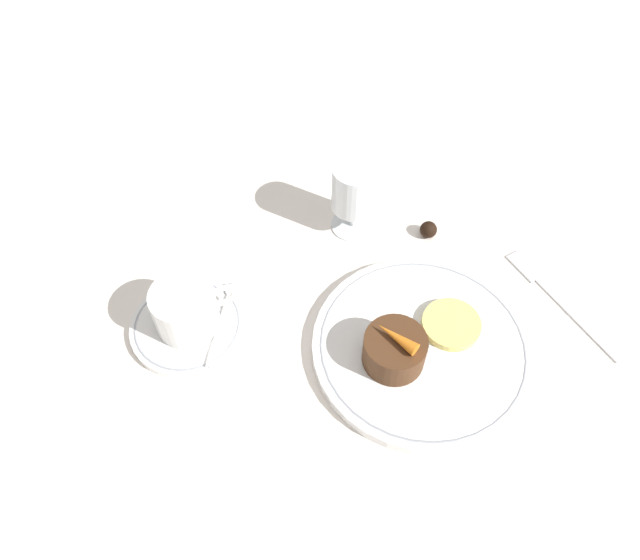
# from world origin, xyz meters

# --- Properties ---
(ground_plane) EXTENTS (3.00, 3.00, 0.00)m
(ground_plane) POSITION_xyz_m (0.00, 0.00, 0.00)
(ground_plane) COLOR white
(dinner_plate) EXTENTS (0.26, 0.26, 0.01)m
(dinner_plate) POSITION_xyz_m (-0.01, -0.02, 0.01)
(dinner_plate) COLOR white
(dinner_plate) RESTS_ON ground_plane
(saucer) EXTENTS (0.14, 0.14, 0.01)m
(saucer) POSITION_xyz_m (-0.26, 0.12, 0.01)
(saucer) COLOR white
(saucer) RESTS_ON ground_plane
(coffee_cup) EXTENTS (0.10, 0.08, 0.06)m
(coffee_cup) POSITION_xyz_m (-0.25, 0.12, 0.04)
(coffee_cup) COLOR white
(coffee_cup) RESTS_ON saucer
(spoon) EXTENTS (0.07, 0.11, 0.00)m
(spoon) POSITION_xyz_m (-0.21, 0.12, 0.01)
(spoon) COLOR silver
(spoon) RESTS_ON saucer
(wine_glass) EXTENTS (0.06, 0.06, 0.11)m
(wine_glass) POSITION_xyz_m (-0.00, 0.20, 0.07)
(wine_glass) COLOR silver
(wine_glass) RESTS_ON ground_plane
(fork) EXTENTS (0.04, 0.19, 0.01)m
(fork) POSITION_xyz_m (0.19, -0.01, 0.00)
(fork) COLOR silver
(fork) RESTS_ON ground_plane
(dessert_cake) EXTENTS (0.07, 0.07, 0.04)m
(dessert_cake) POSITION_xyz_m (-0.05, -0.02, 0.03)
(dessert_cake) COLOR #4C2D19
(dessert_cake) RESTS_ON dinner_plate
(carrot_garnish) EXTENTS (0.04, 0.05, 0.02)m
(carrot_garnish) POSITION_xyz_m (-0.05, -0.02, 0.06)
(carrot_garnish) COLOR orange
(carrot_garnish) RESTS_ON dessert_cake
(pineapple_slice) EXTENTS (0.07, 0.07, 0.01)m
(pineapple_slice) POSITION_xyz_m (0.04, -0.01, 0.02)
(pineapple_slice) COLOR #EFE075
(pineapple_slice) RESTS_ON dinner_plate
(chocolate_truffle) EXTENTS (0.02, 0.02, 0.02)m
(chocolate_truffle) POSITION_xyz_m (0.09, 0.14, 0.01)
(chocolate_truffle) COLOR black
(chocolate_truffle) RESTS_ON ground_plane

